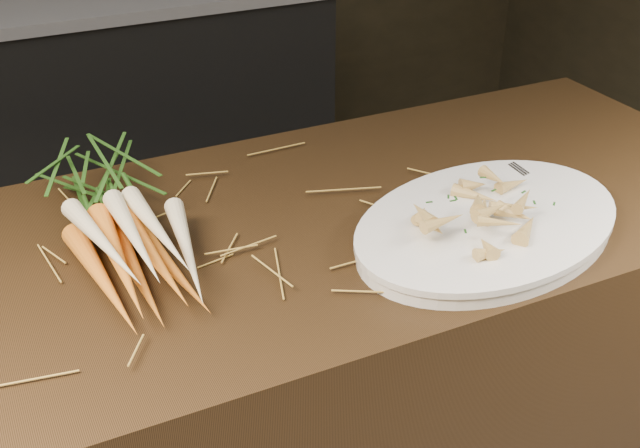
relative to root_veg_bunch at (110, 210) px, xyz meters
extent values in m
cube|color=black|center=(0.26, 1.79, -0.55)|extent=(1.80, 0.60, 0.80)
cube|color=#99999E|center=(0.26, 1.79, -0.13)|extent=(1.82, 0.62, 0.04)
cone|color=orange|center=(-0.05, -0.15, -0.03)|extent=(0.06, 0.30, 0.04)
cone|color=orange|center=(0.00, -0.15, -0.03)|extent=(0.04, 0.30, 0.04)
cone|color=orange|center=(0.05, -0.14, -0.03)|extent=(0.07, 0.30, 0.04)
cone|color=orange|center=(-0.02, -0.16, 0.00)|extent=(0.05, 0.30, 0.04)
cone|color=orange|center=(0.02, -0.16, 0.00)|extent=(0.06, 0.30, 0.04)
cone|color=beige|center=(-0.04, -0.14, 0.02)|extent=(0.07, 0.28, 0.05)
cone|color=beige|center=(0.01, -0.15, 0.03)|extent=(0.03, 0.28, 0.04)
cone|color=beige|center=(0.04, -0.13, 0.02)|extent=(0.04, 0.28, 0.05)
cone|color=beige|center=(0.08, -0.16, 0.00)|extent=(0.08, 0.28, 0.03)
ellipsoid|color=#34601D|center=(-0.01, 0.11, 0.00)|extent=(0.19, 0.26, 0.10)
cube|color=silver|center=(0.72, -0.23, -0.02)|extent=(0.03, 0.19, 0.00)
camera|label=1|loc=(-0.18, -1.14, 0.63)|focal=45.00mm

